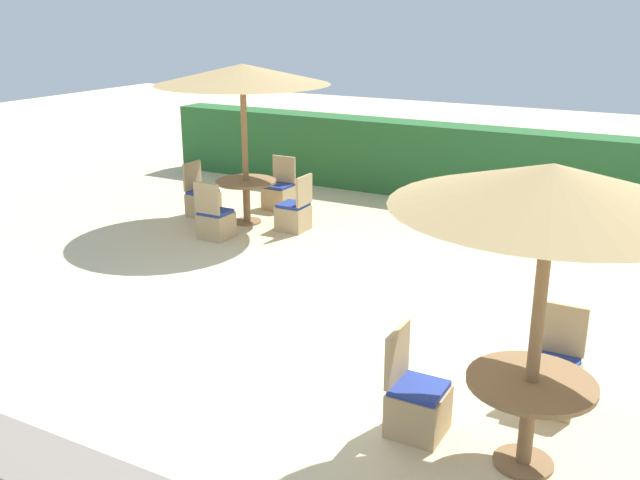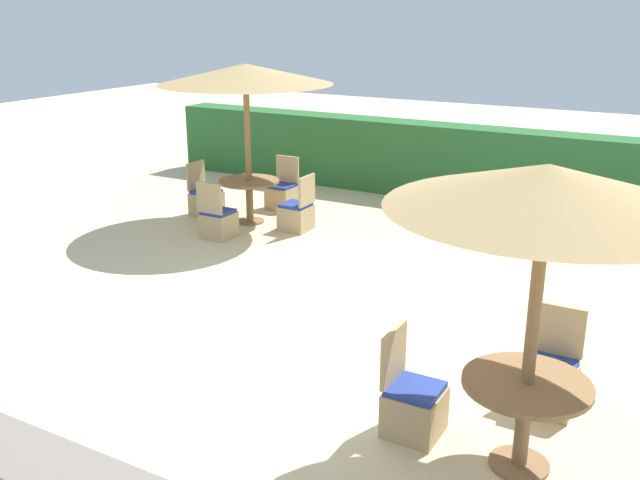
{
  "view_description": "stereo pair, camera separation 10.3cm",
  "coord_description": "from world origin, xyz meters",
  "px_view_note": "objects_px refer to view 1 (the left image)",
  "views": [
    {
      "loc": [
        3.78,
        -6.32,
        3.49
      ],
      "look_at": [
        0.0,
        0.6,
        0.9
      ],
      "focal_mm": 40.0,
      "sensor_mm": 36.0,
      "label": 1
    },
    {
      "loc": [
        3.87,
        -6.26,
        3.49
      ],
      "look_at": [
        0.0,
        0.6,
        0.9
      ],
      "focal_mm": 40.0,
      "sensor_mm": 36.0,
      "label": 2
    }
  ],
  "objects_px": {
    "parasol_back_left": "(242,75)",
    "patio_chair_back_left_west": "(202,201)",
    "patio_chair_back_left_south": "(215,222)",
    "patio_chair_front_right_north": "(552,379)",
    "patio_chair_back_left_east": "(294,215)",
    "round_table_back_left": "(246,190)",
    "round_table_front_right": "(529,400)",
    "patio_chair_front_right_west": "(416,405)",
    "parasol_front_right": "(552,188)",
    "patio_chair_back_left_north": "(279,195)"
  },
  "relations": [
    {
      "from": "parasol_back_left",
      "to": "patio_chair_back_left_west",
      "type": "relative_size",
      "value": 3.04
    },
    {
      "from": "patio_chair_front_right_north",
      "to": "patio_chair_back_left_west",
      "type": "distance_m",
      "value": 7.51
    },
    {
      "from": "patio_chair_front_right_west",
      "to": "parasol_back_left",
      "type": "relative_size",
      "value": 0.33
    },
    {
      "from": "patio_chair_back_left_south",
      "to": "patio_chair_front_right_north",
      "type": "bearing_deg",
      "value": -24.22
    },
    {
      "from": "patio_chair_back_left_west",
      "to": "patio_chair_back_left_south",
      "type": "relative_size",
      "value": 1.0
    },
    {
      "from": "round_table_front_right",
      "to": "patio_chair_front_right_north",
      "type": "distance_m",
      "value": 1.06
    },
    {
      "from": "patio_chair_back_left_north",
      "to": "parasol_back_left",
      "type": "bearing_deg",
      "value": 88.94
    },
    {
      "from": "parasol_back_left",
      "to": "patio_chair_back_left_south",
      "type": "relative_size",
      "value": 3.04
    },
    {
      "from": "patio_chair_front_right_west",
      "to": "round_table_back_left",
      "type": "relative_size",
      "value": 0.92
    },
    {
      "from": "patio_chair_front_right_west",
      "to": "patio_chair_back_left_north",
      "type": "relative_size",
      "value": 1.0
    },
    {
      "from": "patio_chair_front_right_north",
      "to": "round_table_back_left",
      "type": "height_order",
      "value": "patio_chair_front_right_north"
    },
    {
      "from": "parasol_front_right",
      "to": "patio_chair_back_left_north",
      "type": "xyz_separation_m",
      "value": [
        -5.72,
        5.52,
        -2.02
      ]
    },
    {
      "from": "parasol_front_right",
      "to": "patio_chair_back_left_west",
      "type": "distance_m",
      "value": 8.29
    },
    {
      "from": "patio_chair_front_right_north",
      "to": "patio_chair_back_left_west",
      "type": "xyz_separation_m",
      "value": [
        -6.65,
        3.49,
        0.0
      ]
    },
    {
      "from": "patio_chair_front_right_west",
      "to": "parasol_back_left",
      "type": "distance_m",
      "value": 6.94
    },
    {
      "from": "parasol_back_left",
      "to": "patio_chair_back_left_east",
      "type": "bearing_deg",
      "value": 0.6
    },
    {
      "from": "round_table_front_right",
      "to": "patio_chair_back_left_east",
      "type": "xyz_separation_m",
      "value": [
        -4.81,
        4.53,
        -0.32
      ]
    },
    {
      "from": "round_table_back_left",
      "to": "patio_chair_back_left_south",
      "type": "height_order",
      "value": "patio_chair_back_left_south"
    },
    {
      "from": "parasol_front_right",
      "to": "patio_chair_back_left_north",
      "type": "height_order",
      "value": "parasol_front_right"
    },
    {
      "from": "parasol_back_left",
      "to": "round_table_back_left",
      "type": "xyz_separation_m",
      "value": [
        0.0,
        0.0,
        -1.89
      ]
    },
    {
      "from": "patio_chair_front_right_north",
      "to": "parasol_front_right",
      "type": "bearing_deg",
      "value": 90.36
    },
    {
      "from": "patio_chair_front_right_west",
      "to": "round_table_back_left",
      "type": "height_order",
      "value": "patio_chair_front_right_west"
    },
    {
      "from": "patio_chair_back_left_south",
      "to": "round_table_front_right",
      "type": "bearing_deg",
      "value": -32.11
    },
    {
      "from": "patio_chair_back_left_north",
      "to": "round_table_back_left",
      "type": "bearing_deg",
      "value": 88.94
    },
    {
      "from": "parasol_front_right",
      "to": "patio_chair_back_left_west",
      "type": "xyz_separation_m",
      "value": [
        -6.66,
        4.5,
        -2.02
      ]
    },
    {
      "from": "parasol_front_right",
      "to": "patio_chair_front_right_west",
      "type": "height_order",
      "value": "parasol_front_right"
    },
    {
      "from": "patio_chair_front_right_north",
      "to": "parasol_back_left",
      "type": "height_order",
      "value": "parasol_back_left"
    },
    {
      "from": "round_table_back_left",
      "to": "patio_chair_front_right_west",
      "type": "bearing_deg",
      "value": -43.11
    },
    {
      "from": "round_table_front_right",
      "to": "patio_chair_front_right_north",
      "type": "height_order",
      "value": "patio_chair_front_right_north"
    },
    {
      "from": "patio_chair_back_left_east",
      "to": "patio_chair_back_left_west",
      "type": "bearing_deg",
      "value": 90.77
    },
    {
      "from": "patio_chair_back_left_east",
      "to": "round_table_back_left",
      "type": "bearing_deg",
      "value": 90.6
    },
    {
      "from": "patio_chair_front_right_west",
      "to": "patio_chair_back_left_north",
      "type": "distance_m",
      "value": 7.29
    },
    {
      "from": "round_table_front_right",
      "to": "patio_chair_front_right_west",
      "type": "distance_m",
      "value": 0.98
    },
    {
      "from": "patio_chair_back_left_north",
      "to": "patio_chair_back_left_west",
      "type": "bearing_deg",
      "value": 47.07
    },
    {
      "from": "round_table_front_right",
      "to": "patio_chair_back_left_east",
      "type": "height_order",
      "value": "patio_chair_back_left_east"
    },
    {
      "from": "parasol_back_left",
      "to": "parasol_front_right",
      "type": "bearing_deg",
      "value": -38.23
    },
    {
      "from": "patio_chair_front_right_west",
      "to": "patio_chair_back_left_south",
      "type": "distance_m",
      "value": 5.93
    },
    {
      "from": "patio_chair_back_left_west",
      "to": "patio_chair_back_left_south",
      "type": "xyz_separation_m",
      "value": [
        0.98,
        -0.94,
        0.0
      ]
    },
    {
      "from": "patio_chair_back_left_west",
      "to": "patio_chair_back_left_east",
      "type": "bearing_deg",
      "value": 90.77
    },
    {
      "from": "patio_chair_front_right_north",
      "to": "round_table_back_left",
      "type": "xyz_separation_m",
      "value": [
        -5.73,
        3.51,
        0.3
      ]
    },
    {
      "from": "round_table_front_right",
      "to": "patio_chair_back_left_south",
      "type": "xyz_separation_m",
      "value": [
        -5.68,
        3.57,
        -0.32
      ]
    },
    {
      "from": "parasol_back_left",
      "to": "round_table_back_left",
      "type": "bearing_deg",
      "value": 90.0
    },
    {
      "from": "parasol_front_right",
      "to": "parasol_back_left",
      "type": "relative_size",
      "value": 0.87
    },
    {
      "from": "round_table_back_left",
      "to": "patio_chair_back_left_south",
      "type": "distance_m",
      "value": 1.0
    },
    {
      "from": "parasol_back_left",
      "to": "patio_chair_back_left_north",
      "type": "distance_m",
      "value": 2.41
    },
    {
      "from": "patio_chair_back_left_west",
      "to": "patio_chair_front_right_north",
      "type": "bearing_deg",
      "value": 62.31
    },
    {
      "from": "parasol_front_right",
      "to": "patio_chair_front_right_west",
      "type": "distance_m",
      "value": 2.22
    },
    {
      "from": "patio_chair_front_right_north",
      "to": "parasol_back_left",
      "type": "xyz_separation_m",
      "value": [
        -5.73,
        3.51,
        2.19
      ]
    },
    {
      "from": "parasol_front_right",
      "to": "patio_chair_front_right_north",
      "type": "xyz_separation_m",
      "value": [
        -0.01,
        1.01,
        -2.02
      ]
    },
    {
      "from": "round_table_front_right",
      "to": "patio_chair_back_left_north",
      "type": "height_order",
      "value": "patio_chair_back_left_north"
    }
  ]
}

